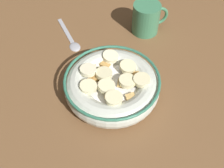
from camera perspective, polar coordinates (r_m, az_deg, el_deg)
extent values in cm
cube|color=brown|center=(59.74, 0.00, -2.41)|extent=(99.56, 99.56, 2.00)
cylinder|color=beige|center=(58.70, 0.00, -1.65)|extent=(10.93, 10.93, 0.60)
torus|color=beige|center=(57.04, 0.00, -0.38)|extent=(19.87, 19.87, 4.79)
torus|color=#337259|center=(55.41, 0.00, 0.97)|extent=(19.88, 19.88, 0.60)
cylinder|color=white|center=(56.58, 0.00, -0.01)|extent=(16.99, 16.99, 0.40)
cube|color=#AD7F42|center=(56.69, -3.95, 0.91)|extent=(2.54, 2.50, 1.08)
cube|color=tan|center=(59.18, 4.46, 3.78)|extent=(2.04, 2.02, 0.88)
cube|color=tan|center=(59.08, -4.47, 3.64)|extent=(2.61, 2.60, 0.88)
cube|color=tan|center=(53.91, 3.94, -2.91)|extent=(1.93, 1.84, 1.05)
cube|color=#AD7F42|center=(51.95, -2.30, -5.27)|extent=(2.65, 2.63, 1.07)
cube|color=#B78947|center=(59.28, -1.70, 4.04)|extent=(2.64, 2.65, 1.01)
cube|color=#AD7F42|center=(57.04, 5.39, 1.47)|extent=(2.13, 2.22, 1.09)
cube|color=tan|center=(55.91, 2.11, 0.21)|extent=(2.47, 2.42, 1.04)
cube|color=tan|center=(57.91, -6.81, 2.09)|extent=(1.94, 1.98, 0.92)
cube|color=#B78947|center=(53.17, -0.45, -3.34)|extent=(1.98, 1.96, 0.87)
cube|color=#B78947|center=(57.67, -3.39, 2.18)|extent=(2.34, 2.28, 1.03)
cube|color=tan|center=(55.75, 7.52, -0.73)|extent=(2.59, 2.59, 0.85)
cylinder|color=beige|center=(52.12, 0.38, -2.98)|extent=(4.03, 4.01, 1.24)
cylinder|color=beige|center=(54.02, -1.17, -0.45)|extent=(4.40, 4.35, 1.33)
cylinder|color=#F4EABC|center=(59.77, -0.34, 5.76)|extent=(3.71, 3.72, 1.62)
cylinder|color=beige|center=(55.03, 6.22, 0.86)|extent=(4.56, 4.56, 1.12)
cylinder|color=beige|center=(57.61, 3.30, 3.64)|extent=(3.92, 3.89, 1.57)
cylinder|color=#F9EFC6|center=(56.60, -5.01, 2.91)|extent=(4.47, 4.49, 1.31)
cylinder|color=beige|center=(56.30, -1.69, 2.19)|extent=(4.35, 4.34, 1.28)
cylinder|color=beige|center=(54.95, 3.22, 0.66)|extent=(3.96, 3.93, 1.20)
cylinder|color=beige|center=(54.07, -4.95, -0.56)|extent=(4.90, 4.87, 1.28)
ellipsoid|color=#A5A5AD|center=(68.83, -7.79, 7.91)|extent=(3.19, 3.86, 0.80)
cube|color=#A5A5AD|center=(74.00, -9.67, 11.03)|extent=(2.63, 10.27, 0.36)
cylinder|color=#3F7F59|center=(71.23, 7.08, 13.44)|extent=(6.86, 6.86, 7.82)
torus|color=#3F7F59|center=(72.45, 9.68, 13.82)|extent=(5.18, 0.80, 5.18)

